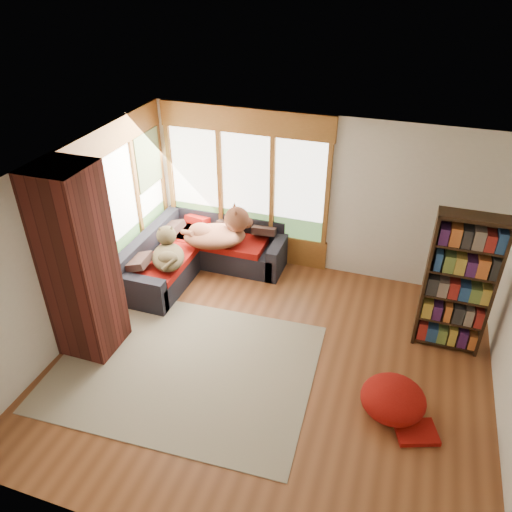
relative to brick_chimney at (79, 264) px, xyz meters
The scene contains 16 objects.
floor 2.75m from the brick_chimney, ahead, with size 5.50×5.50×0.00m, color brown.
ceiling 2.75m from the brick_chimney, ahead, with size 5.50×5.50×0.00m, color white.
wall_back 3.73m from the brick_chimney, 49.90° to the left, with size 5.50×0.04×2.60m, color silver.
wall_front 3.22m from the brick_chimney, 41.86° to the right, with size 5.50×0.04×2.60m, color silver.
wall_left 0.49m from the brick_chimney, 135.00° to the left, with size 0.04×5.00×2.60m, color silver.
windows_back 3.07m from the brick_chimney, 66.95° to the left, with size 2.82×0.10×1.90m.
windows_left 1.58m from the brick_chimney, 101.66° to the left, with size 0.10×2.62×1.90m.
roller_blind 2.44m from the brick_chimney, 96.95° to the left, with size 0.03×0.72×0.90m, color #697C4F.
brick_chimney is the anchor object (origin of this frame).
sectional_sofa 2.32m from the brick_chimney, 77.71° to the left, with size 2.20×2.20×0.80m.
area_rug 1.88m from the brick_chimney, ahead, with size 3.30×2.52×0.01m, color beige.
bookshelf 4.79m from the brick_chimney, 18.36° to the left, with size 0.85×0.28×1.98m.
pouf 4.12m from the brick_chimney, ahead, with size 0.75×0.75×0.41m, color maroon.
dog_tan 2.47m from the brick_chimney, 66.41° to the left, with size 1.18×0.99×0.58m.
dog_brindle 1.64m from the brick_chimney, 75.00° to the left, with size 0.80×0.90×0.44m.
throw_pillows 2.32m from the brick_chimney, 77.57° to the left, with size 1.98×1.68×0.45m.
Camera 1 is at (1.34, -4.57, 4.68)m, focal length 35.00 mm.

